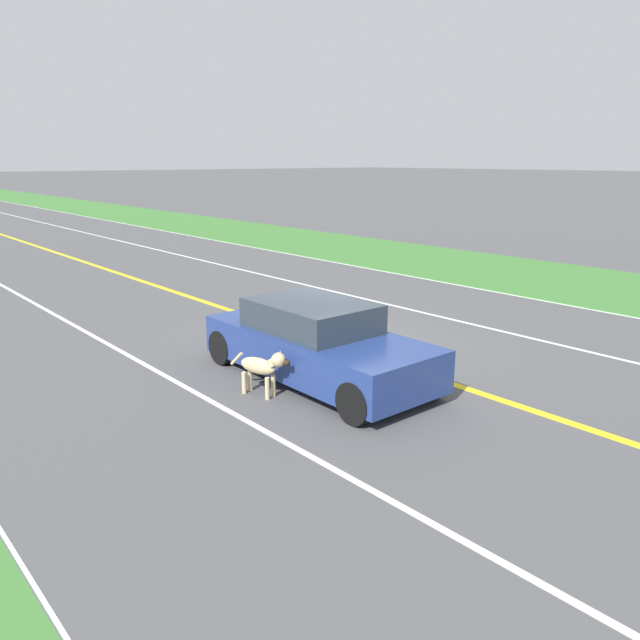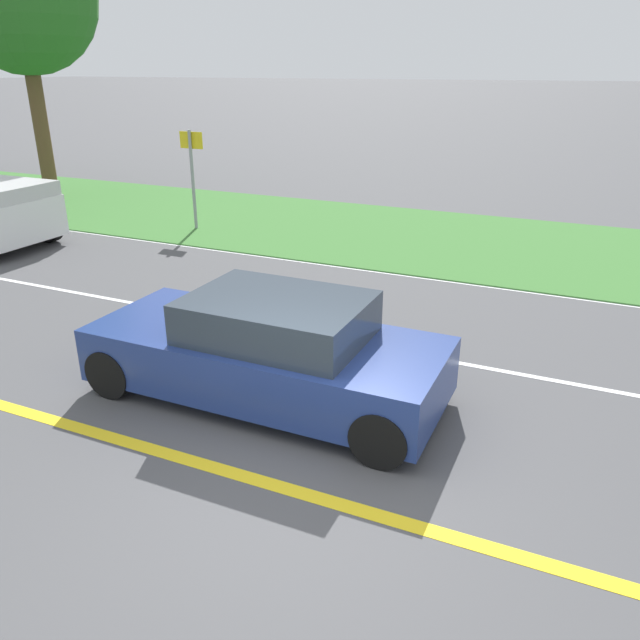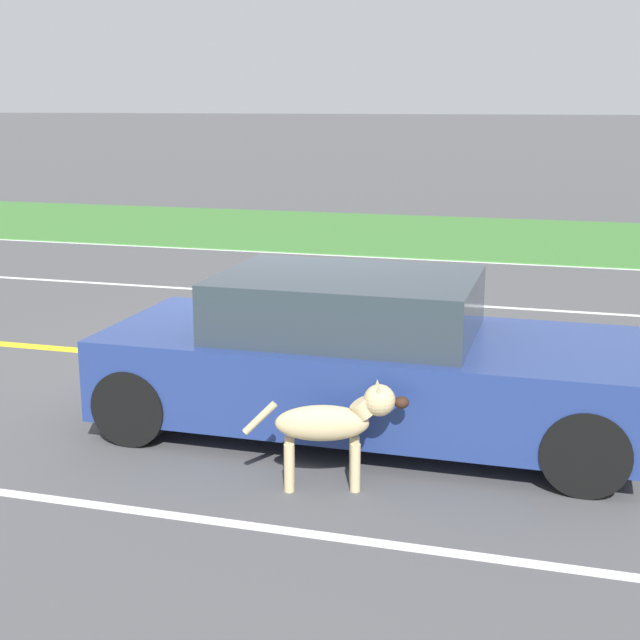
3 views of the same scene
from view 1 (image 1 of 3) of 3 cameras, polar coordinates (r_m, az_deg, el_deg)
ground_plane at (r=12.55m, az=2.01°, el=-2.52°), size 400.00×400.00×0.00m
centre_divider_line at (r=12.55m, az=2.01°, el=-2.50°), size 0.18×160.00×0.01m
lane_edge_line_left at (r=17.89m, az=18.84°, el=1.88°), size 0.14×160.00×0.01m
lane_dash_same_dir at (r=10.63m, az=-12.16°, el=-6.02°), size 0.10×160.00×0.01m
lane_dash_oncoming at (r=15.05m, az=11.92°, el=0.07°), size 0.10×160.00×0.01m
grass_verge_left at (r=20.48m, az=23.21°, el=3.03°), size 6.00×160.00×0.03m
ego_car at (r=10.60m, az=-0.31°, el=-2.15°), size 1.82×4.38×1.35m
dog at (r=9.91m, az=-5.24°, el=-4.26°), size 0.46×1.17×0.80m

